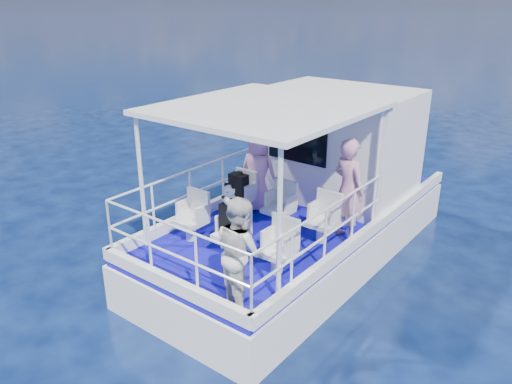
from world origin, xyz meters
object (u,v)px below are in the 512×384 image
at_px(passenger_port_fwd, 258,172).
at_px(passenger_stbd_aft, 240,252).
at_px(backpack_center, 231,220).
at_px(panda, 230,195).

bearing_deg(passenger_port_fwd, passenger_stbd_aft, 113.04).
bearing_deg(backpack_center, passenger_port_fwd, 114.67).
bearing_deg(panda, passenger_port_fwd, 114.70).
relative_size(passenger_port_fwd, backpack_center, 3.04).
bearing_deg(panda, backpack_center, 116.64).
xyz_separation_m(backpack_center, panda, (0.01, -0.02, 0.43)).
xyz_separation_m(passenger_port_fwd, backpack_center, (0.80, -1.74, -0.14)).
relative_size(passenger_port_fwd, panda, 4.34).
bearing_deg(passenger_stbd_aft, panda, -20.72).
bearing_deg(passenger_stbd_aft, passenger_port_fwd, -33.55).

